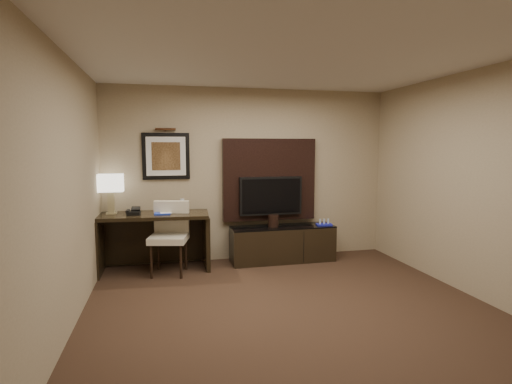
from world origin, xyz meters
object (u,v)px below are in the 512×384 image
object	(u,v)px
desk_phone	(134,212)
minibar_tray	(324,222)
credenza	(283,244)
tv	(271,196)
desk_chair	(169,238)
water_bottle	(182,205)
table_lamp	(111,195)
ice_bucket	(273,221)
desk	(154,242)

from	to	relation	value
desk_phone	minibar_tray	distance (m)	2.90
credenza	tv	xyz separation A→B (m)	(-0.15, 0.17, 0.74)
desk_chair	water_bottle	distance (m)	0.56
credenza	desk_phone	xyz separation A→B (m)	(-2.22, -0.06, 0.60)
tv	minibar_tray	world-z (taller)	tv
table_lamp	desk_phone	distance (m)	0.42
table_lamp	desk_phone	bearing A→B (deg)	-26.89
table_lamp	desk_phone	world-z (taller)	table_lamp
tv	ice_bucket	bearing A→B (deg)	-91.68
desk_chair	minibar_tray	distance (m)	2.42
water_bottle	credenza	bearing A→B (deg)	-2.68
tv	minibar_tray	size ratio (longest dim) A/B	4.10
desk_chair	tv	bearing A→B (deg)	27.95
table_lamp	water_bottle	distance (m)	1.01
credenza	tv	distance (m)	0.77
table_lamp	ice_bucket	world-z (taller)	table_lamp
desk	tv	distance (m)	1.91
desk_phone	minibar_tray	size ratio (longest dim) A/B	0.75
desk	credenza	world-z (taller)	desk
desk_chair	water_bottle	size ratio (longest dim) A/B	5.50
ice_bucket	credenza	bearing A→B (deg)	0.61
desk	water_bottle	xyz separation A→B (m)	(0.41, 0.09, 0.51)
credenza	ice_bucket	bearing A→B (deg)	-179.82
table_lamp	desk_chair	bearing A→B (deg)	-23.67
desk	ice_bucket	xyz separation A→B (m)	(1.79, 0.02, 0.23)
ice_bucket	table_lamp	bearing A→B (deg)	177.63
minibar_tray	desk_chair	bearing A→B (deg)	-175.46
credenza	minibar_tray	size ratio (longest dim) A/B	6.66
desk_phone	minibar_tray	world-z (taller)	desk_phone
desk	desk_phone	size ratio (longest dim) A/B	8.53
tv	table_lamp	xyz separation A→B (m)	(-2.38, -0.08, 0.09)
ice_bucket	desk_chair	bearing A→B (deg)	-171.16
desk_phone	ice_bucket	bearing A→B (deg)	4.85
credenza	water_bottle	xyz separation A→B (m)	(-1.53, 0.07, 0.65)
water_bottle	minibar_tray	distance (m)	2.23
tv	minibar_tray	bearing A→B (deg)	-15.82
credenza	desk_phone	bearing A→B (deg)	-178.82
tv	desk_chair	bearing A→B (deg)	-165.17
tv	desk_phone	bearing A→B (deg)	-173.50
table_lamp	tv	bearing A→B (deg)	1.84
desk	table_lamp	bearing A→B (deg)	173.19
credenza	tv	world-z (taller)	tv
tv	desk_chair	world-z (taller)	tv
desk	desk_chair	world-z (taller)	desk_chair
desk	table_lamp	world-z (taller)	table_lamp
credenza	ice_bucket	xyz separation A→B (m)	(-0.15, -0.00, 0.37)
tv	desk_phone	xyz separation A→B (m)	(-2.07, -0.24, -0.14)
desk	ice_bucket	distance (m)	1.81
credenza	water_bottle	size ratio (longest dim) A/B	8.51
desk	desk_phone	world-z (taller)	desk_phone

